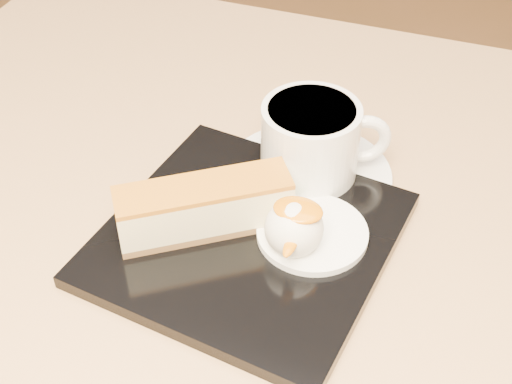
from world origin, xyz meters
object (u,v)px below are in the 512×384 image
at_px(ice_cream_scoop, 294,228).
at_px(coffee_cup, 312,140).
at_px(table, 215,354).
at_px(saucer, 308,177).
at_px(cheesecake, 204,207).
at_px(dessert_plate, 248,238).

distance_m(ice_cream_scoop, coffee_cup, 0.10).
bearing_deg(ice_cream_scoop, table, -175.70).
relative_size(saucer, coffee_cup, 1.36).
height_order(table, ice_cream_scoop, ice_cream_scoop).
height_order(table, saucer, saucer).
relative_size(cheesecake, ice_cream_scoop, 2.94).
distance_m(cheesecake, ice_cream_scoop, 0.08).
bearing_deg(dessert_plate, saucer, 75.63).
height_order(dessert_plate, ice_cream_scoop, ice_cream_scoop).
bearing_deg(dessert_plate, cheesecake, -171.87).
height_order(table, cheesecake, cheesecake).
height_order(saucer, coffee_cup, coffee_cup).
bearing_deg(cheesecake, saucer, 23.87).
xyz_separation_m(table, ice_cream_scoop, (0.07, 0.01, 0.19)).
bearing_deg(coffee_cup, saucer, 180.00).
height_order(ice_cream_scoop, coffee_cup, coffee_cup).
distance_m(table, dessert_plate, 0.16).
bearing_deg(saucer, cheesecake, -121.10).
distance_m(cheesecake, saucer, 0.12).
xyz_separation_m(dessert_plate, coffee_cup, (0.03, 0.09, 0.04)).
bearing_deg(table, cheesecake, 121.11).
xyz_separation_m(dessert_plate, ice_cream_scoop, (0.04, -0.01, 0.03)).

